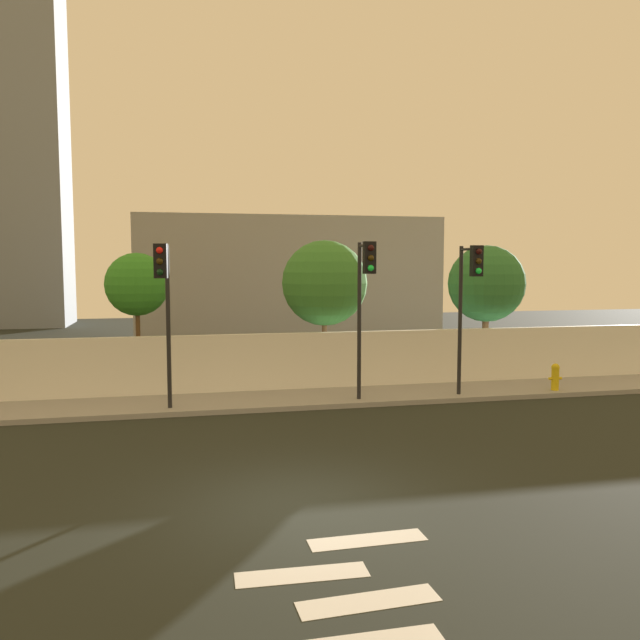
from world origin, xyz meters
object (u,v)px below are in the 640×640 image
Objects in this scene: fire_hydrant at (555,376)px; roadside_tree_midleft at (137,285)px; traffic_light_left at (164,290)px; roadside_tree_midright at (324,283)px; roadside_tree_rightmost at (486,284)px; traffic_light_center at (365,286)px; traffic_light_right at (469,287)px.

roadside_tree_midleft reaches higher than fire_hydrant.
traffic_light_left is 6.58m from roadside_tree_midright.
roadside_tree_midright is at bearing -180.00° from roadside_tree_rightmost.
traffic_light_center is 1.03× the size of roadside_tree_midleft.
traffic_light_left is 1.00× the size of traffic_light_right.
traffic_light_right is at bearing -48.10° from roadside_tree_midright.
traffic_light_left is 0.91× the size of roadside_tree_midright.
traffic_light_right is at bearing -173.24° from fire_hydrant.
roadside_tree_rightmost is (11.36, 3.90, -0.04)m from traffic_light_left.
roadside_tree_rightmost reaches higher than roadside_tree_midleft.
traffic_light_left is 5.30× the size of fire_hydrant.
traffic_light_right reaches higher than traffic_light_left.
roadside_tree_rightmost is (5.78, 3.91, -0.10)m from traffic_light_center.
roadside_tree_rightmost is at bearing 0.00° from roadside_tree_midright.
traffic_light_right is (3.22, -0.00, -0.06)m from traffic_light_center.
fire_hydrant is (3.20, 0.38, -2.85)m from traffic_light_right.
traffic_light_right is 4.30m from fire_hydrant.
traffic_light_center is 5.41× the size of fire_hydrant.
roadside_tree_midright is (5.30, 3.90, 0.03)m from traffic_light_left.
roadside_tree_midleft is 0.93× the size of roadside_tree_rightmost.
roadside_tree_midleft is 0.91× the size of roadside_tree_midright.
traffic_light_center is at bearing 179.96° from traffic_light_right.
roadside_tree_rightmost is at bearing 34.08° from traffic_light_center.
roadside_tree_midright reaches higher than roadside_tree_midleft.
traffic_light_center is 7.60m from roadside_tree_midleft.
traffic_light_center is 1.02× the size of traffic_light_right.
fire_hydrant is 4.56m from roadside_tree_rightmost.
fire_hydrant is 0.19× the size of roadside_tree_midleft.
traffic_light_left is 4.02m from roadside_tree_midleft.
traffic_light_center reaches higher than traffic_light_left.
traffic_light_left is at bearing -143.60° from roadside_tree_midright.
traffic_light_center is (5.58, -0.01, 0.07)m from traffic_light_left.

